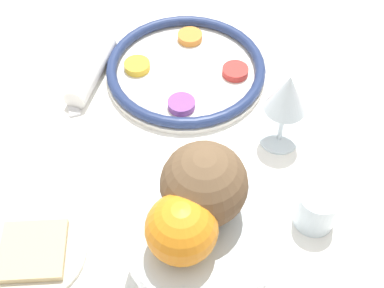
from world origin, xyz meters
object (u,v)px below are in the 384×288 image
(wine_glass, at_px, (287,96))
(bread_plate, at_px, (34,253))
(coconut, at_px, (204,185))
(fruit_stand, at_px, (201,241))
(napkin_roll, at_px, (91,70))
(orange_fruit, at_px, (182,229))
(seder_plate, at_px, (186,69))
(cup_mid, at_px, (317,209))

(wine_glass, xyz_separation_m, bread_plate, (0.25, -0.36, -0.10))
(wine_glass, relative_size, coconut, 1.36)
(fruit_stand, relative_size, napkin_roll, 1.15)
(wine_glass, distance_m, orange_fruit, 0.32)
(seder_plate, bearing_deg, wine_glass, 49.55)
(seder_plate, relative_size, bread_plate, 1.97)
(coconut, distance_m, napkin_roll, 0.45)
(coconut, xyz_separation_m, cup_mid, (-0.07, 0.17, -0.14))
(wine_glass, xyz_separation_m, cup_mid, (0.16, 0.05, -0.07))
(wine_glass, distance_m, coconut, 0.26)
(seder_plate, distance_m, bread_plate, 0.44)
(orange_fruit, xyz_separation_m, bread_plate, (-0.03, -0.22, -0.15))
(wine_glass, xyz_separation_m, napkin_roll, (-0.13, -0.35, -0.09))
(seder_plate, relative_size, napkin_roll, 1.74)
(coconut, bearing_deg, seder_plate, -171.46)
(coconut, height_order, cup_mid, coconut)
(orange_fruit, distance_m, napkin_roll, 0.48)
(wine_glass, bearing_deg, coconut, -27.73)
(napkin_roll, bearing_deg, fruit_stand, 31.25)
(seder_plate, relative_size, orange_fruit, 3.42)
(seder_plate, distance_m, fruit_stand, 0.42)
(seder_plate, distance_m, cup_mid, 0.38)
(bread_plate, relative_size, cup_mid, 2.31)
(wine_glass, relative_size, napkin_roll, 0.86)
(fruit_stand, height_order, napkin_roll, fruit_stand)
(coconut, relative_size, cup_mid, 1.65)
(bread_plate, bearing_deg, orange_fruit, 81.68)
(fruit_stand, distance_m, coconut, 0.09)
(fruit_stand, height_order, bread_plate, fruit_stand)
(fruit_stand, relative_size, cup_mid, 3.02)
(napkin_roll, bearing_deg, cup_mid, 54.55)
(cup_mid, bearing_deg, bread_plate, -77.38)
(orange_fruit, height_order, bread_plate, orange_fruit)
(coconut, bearing_deg, orange_fruit, -21.15)
(wine_glass, bearing_deg, bread_plate, -55.37)
(coconut, xyz_separation_m, bread_plate, (0.03, -0.25, -0.16))
(orange_fruit, xyz_separation_m, napkin_roll, (-0.41, -0.21, -0.14))
(fruit_stand, bearing_deg, orange_fruit, -39.67)
(fruit_stand, xyz_separation_m, cup_mid, (-0.10, 0.17, -0.06))
(coconut, distance_m, cup_mid, 0.23)
(coconut, bearing_deg, napkin_roll, -146.39)
(cup_mid, bearing_deg, coconut, -68.35)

